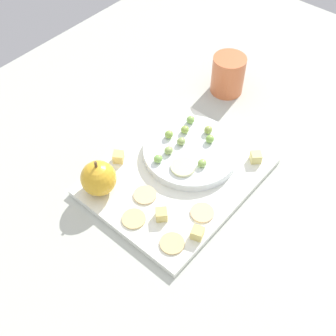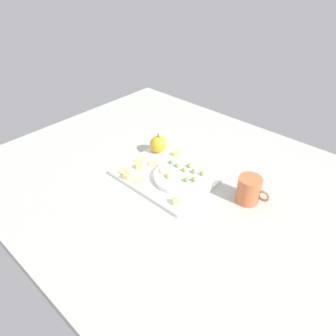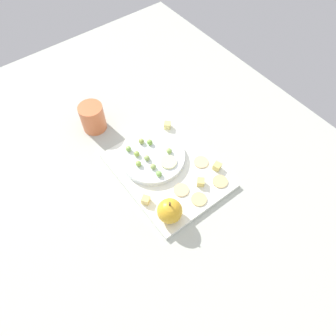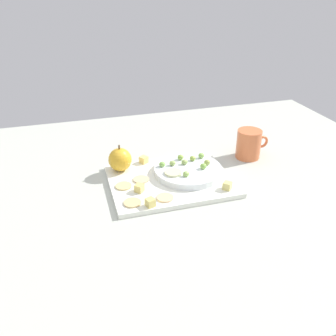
# 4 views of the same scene
# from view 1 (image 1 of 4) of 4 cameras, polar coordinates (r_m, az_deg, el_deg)

# --- Properties ---
(table) EXTENTS (1.41, 1.09, 0.04)m
(table) POSITION_cam_1_polar(r_m,az_deg,el_deg) (0.88, 2.49, 0.07)
(table) COLOR #B5BBAD
(table) RESTS_ON ground
(platter) EXTENTS (0.33, 0.26, 0.01)m
(platter) POSITION_cam_1_polar(r_m,az_deg,el_deg) (0.84, 1.28, -1.08)
(platter) COLOR white
(platter) RESTS_ON table
(serving_dish) EXTENTS (0.19, 0.19, 0.02)m
(serving_dish) POSITION_cam_1_polar(r_m,az_deg,el_deg) (0.86, 3.18, 2.14)
(serving_dish) COLOR white
(serving_dish) RESTS_ON platter
(apple_whole) EXTENTS (0.07, 0.07, 0.07)m
(apple_whole) POSITION_cam_1_polar(r_m,az_deg,el_deg) (0.79, -9.20, -1.35)
(apple_whole) COLOR gold
(apple_whole) RESTS_ON platter
(apple_stem) EXTENTS (0.01, 0.01, 0.01)m
(apple_stem) POSITION_cam_1_polar(r_m,az_deg,el_deg) (0.76, -9.56, 0.47)
(apple_stem) COLOR brown
(apple_stem) RESTS_ON apple_whole
(cheese_cube_0) EXTENTS (0.03, 0.03, 0.02)m
(cheese_cube_0) POSITION_cam_1_polar(r_m,az_deg,el_deg) (0.85, -6.59, 1.47)
(cheese_cube_0) COLOR #EED072
(cheese_cube_0) RESTS_ON platter
(cheese_cube_1) EXTENTS (0.03, 0.03, 0.02)m
(cheese_cube_1) POSITION_cam_1_polar(r_m,az_deg,el_deg) (0.76, -0.87, -6.19)
(cheese_cube_1) COLOR #E6CF6F
(cheese_cube_1) RESTS_ON platter
(cheese_cube_2) EXTENTS (0.03, 0.03, 0.02)m
(cheese_cube_2) POSITION_cam_1_polar(r_m,az_deg,el_deg) (0.86, 11.57, 1.42)
(cheese_cube_2) COLOR #E3D577
(cheese_cube_2) RESTS_ON platter
(cheese_cube_3) EXTENTS (0.03, 0.03, 0.02)m
(cheese_cube_3) POSITION_cam_1_polar(r_m,az_deg,el_deg) (0.74, 3.92, -8.60)
(cheese_cube_3) COLOR #E1CD6F
(cheese_cube_3) RESTS_ON platter
(cracker_0) EXTENTS (0.04, 0.04, 0.00)m
(cracker_0) POSITION_cam_1_polar(r_m,az_deg,el_deg) (0.74, 0.55, -9.97)
(cracker_0) COLOR #DDBE7E
(cracker_0) RESTS_ON platter
(cracker_1) EXTENTS (0.04, 0.04, 0.00)m
(cracker_1) POSITION_cam_1_polar(r_m,az_deg,el_deg) (0.78, 4.56, -5.92)
(cracker_1) COLOR beige
(cracker_1) RESTS_ON platter
(cracker_2) EXTENTS (0.04, 0.04, 0.00)m
(cracker_2) POSITION_cam_1_polar(r_m,az_deg,el_deg) (0.77, -4.57, -6.73)
(cracker_2) COLOR #DFC581
(cracker_2) RESTS_ON platter
(cracker_3) EXTENTS (0.04, 0.04, 0.00)m
(cracker_3) POSITION_cam_1_polar(r_m,az_deg,el_deg) (0.80, -2.93, -3.70)
(cracker_3) COLOR #D7BB8D
(cracker_3) RESTS_ON platter
(grape_0) EXTENTS (0.02, 0.02, 0.02)m
(grape_0) POSITION_cam_1_polar(r_m,az_deg,el_deg) (0.90, 3.01, 6.43)
(grape_0) COLOR #8EBE58
(grape_0) RESTS_ON serving_dish
(grape_1) EXTENTS (0.02, 0.02, 0.01)m
(grape_1) POSITION_cam_1_polar(r_m,az_deg,el_deg) (0.84, 0.09, 2.35)
(grape_1) COLOR #98B560
(grape_1) RESTS_ON serving_dish
(grape_2) EXTENTS (0.02, 0.02, 0.02)m
(grape_2) POSITION_cam_1_polar(r_m,az_deg,el_deg) (0.88, 2.26, 5.13)
(grape_2) COLOR #98B84B
(grape_2) RESTS_ON serving_dish
(grape_3) EXTENTS (0.02, 0.02, 0.02)m
(grape_3) POSITION_cam_1_polar(r_m,az_deg,el_deg) (0.88, 5.12, 5.20)
(grape_3) COLOR #9AAE50
(grape_3) RESTS_ON serving_dish
(grape_4) EXTENTS (0.02, 0.02, 0.01)m
(grape_4) POSITION_cam_1_polar(r_m,az_deg,el_deg) (0.82, 4.55, 0.65)
(grape_4) COLOR #98C15C
(grape_4) RESTS_ON serving_dish
(grape_5) EXTENTS (0.02, 0.02, 0.02)m
(grape_5) POSITION_cam_1_polar(r_m,az_deg,el_deg) (0.86, 5.58, 3.85)
(grape_5) COLOR #87BC4D
(grape_5) RESTS_ON serving_dish
(grape_6) EXTENTS (0.02, 0.02, 0.01)m
(grape_6) POSITION_cam_1_polar(r_m,az_deg,el_deg) (0.85, 1.76, 3.56)
(grape_6) COLOR #95B15C
(grape_6) RESTS_ON serving_dish
(grape_7) EXTENTS (0.02, 0.02, 0.02)m
(grape_7) POSITION_cam_1_polar(r_m,az_deg,el_deg) (0.86, 0.12, 4.49)
(grape_7) COLOR #94BC4E
(grape_7) RESTS_ON serving_dish
(grape_8) EXTENTS (0.02, 0.02, 0.01)m
(grape_8) POSITION_cam_1_polar(r_m,az_deg,el_deg) (0.82, -1.32, 1.24)
(grape_8) COLOR #89C25A
(grape_8) RESTS_ON serving_dish
(apple_slice_0) EXTENTS (0.05, 0.05, 0.01)m
(apple_slice_0) POSITION_cam_1_polar(r_m,az_deg,el_deg) (0.81, 1.98, 0.11)
(apple_slice_0) COLOR beige
(apple_slice_0) RESTS_ON serving_dish
(cup) EXTENTS (0.11, 0.07, 0.09)m
(cup) POSITION_cam_1_polar(r_m,az_deg,el_deg) (1.01, 8.00, 12.19)
(cup) COLOR #DA6D3E
(cup) RESTS_ON table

